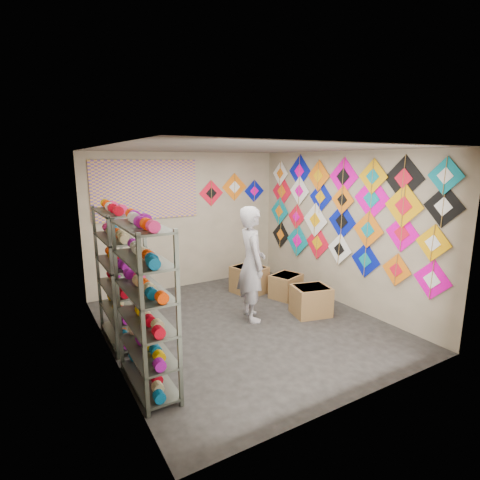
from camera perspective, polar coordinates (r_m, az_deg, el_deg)
ground at (r=6.06m, az=0.64°, el=-12.74°), size 4.50×4.50×0.00m
room_walls at (r=5.57m, az=0.68°, el=2.81°), size 4.50×4.50×4.50m
shelf_rack_front at (r=4.31m, az=-14.18°, el=-9.97°), size 0.40×1.10×1.90m
shelf_rack_back at (r=5.50m, az=-18.04°, el=-5.35°), size 0.40×1.10×1.90m
string_spools at (r=4.87m, az=-16.42°, el=-6.33°), size 0.12×2.36×0.12m
kite_wall_display at (r=6.81m, az=15.03°, el=4.17°), size 0.05×4.22×2.07m
back_wall_kites at (r=7.99m, az=-1.15°, el=7.60°), size 1.57×0.02×0.67m
poster at (r=7.26m, az=-14.10°, el=7.41°), size 2.00×0.01×1.10m
shopkeeper at (r=5.98m, az=1.79°, el=-3.63°), size 0.90×0.79×1.85m
carton_a at (r=6.44m, az=10.75°, el=-9.06°), size 0.69×0.61×0.49m
carton_b at (r=7.15m, az=7.01°, el=-6.97°), size 0.65×0.59×0.44m
carton_c at (r=7.34m, az=1.42°, el=-6.05°), size 0.66×0.70×0.52m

